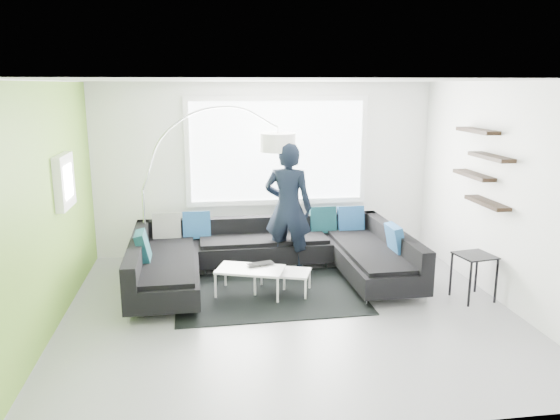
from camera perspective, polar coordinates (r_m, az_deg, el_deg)
The scene contains 9 objects.
ground at distance 6.93m, azimuth 0.94°, elevation -10.43°, with size 5.50×5.50×0.00m, color gray.
room_shell at distance 6.63m, azimuth 1.04°, elevation 4.80°, with size 5.54×5.04×2.82m.
sectional_sofa at distance 7.73m, azimuth -1.00°, elevation -5.02°, with size 3.88×2.45×0.83m.
rug at distance 7.42m, azimuth -1.13°, elevation -8.75°, with size 2.47×1.79×0.01m, color black.
coffee_table at distance 7.38m, azimuth -1.41°, elevation -7.39°, with size 1.13×0.66×0.37m, color silver.
arc_lamp at distance 8.32m, azimuth -14.17°, elevation 2.06°, with size 2.31×0.92×2.46m, color silver, non-canonical shape.
side_table at distance 7.59m, azimuth 19.54°, elevation -6.62°, with size 0.44×0.44×0.61m, color black.
person at distance 8.07m, azimuth 0.85°, elevation 0.24°, with size 0.82×0.68×1.94m, color black.
laptop at distance 7.36m, azimuth -1.88°, elevation -5.79°, with size 0.42×0.33×0.03m, color black.
Camera 1 is at (-1.03, -6.27, 2.76)m, focal length 35.00 mm.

